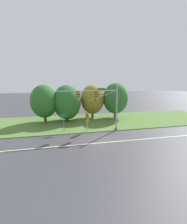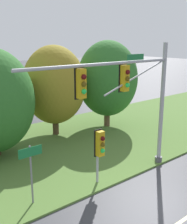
% 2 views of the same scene
% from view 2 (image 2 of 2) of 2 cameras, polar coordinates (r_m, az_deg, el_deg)
% --- Properties ---
extents(ground_plane, '(160.00, 160.00, 0.00)m').
position_cam_2_polar(ground_plane, '(13.10, 13.71, -17.84)').
color(ground_plane, '#3D3D42').
extents(lane_stripe, '(36.00, 0.16, 0.01)m').
position_cam_2_polar(lane_stripe, '(12.56, 18.34, -19.76)').
color(lane_stripe, beige).
rests_on(lane_stripe, ground).
extents(grass_verge, '(48.00, 11.50, 0.10)m').
position_cam_2_polar(grass_verge, '(18.56, -7.13, -7.27)').
color(grass_verge, '#517533').
rests_on(grass_verge, ground).
extents(traffic_signal_mast, '(8.62, 0.49, 6.67)m').
position_cam_2_polar(traffic_signal_mast, '(13.71, 7.81, 4.02)').
color(traffic_signal_mast, '#9EA0A5').
rests_on(traffic_signal_mast, grass_verge).
extents(pedestrian_signal_near_kerb, '(0.46, 0.55, 2.74)m').
position_cam_2_polar(pedestrian_signal_near_kerb, '(13.35, 1.28, -6.95)').
color(pedestrian_signal_near_kerb, '#9EA0A5').
rests_on(pedestrian_signal_near_kerb, grass_verge).
extents(route_sign_post, '(1.05, 0.08, 2.61)m').
position_cam_2_polar(route_sign_post, '(12.15, -12.60, -10.49)').
color(route_sign_post, slate).
rests_on(route_sign_post, grass_verge).
extents(tree_behind_signpost, '(4.48, 4.48, 6.46)m').
position_cam_2_polar(tree_behind_signpost, '(20.19, -7.99, 5.42)').
color(tree_behind_signpost, '#4C3823').
rests_on(tree_behind_signpost, grass_verge).
extents(tree_mid_verge, '(4.70, 4.70, 6.76)m').
position_cam_2_polar(tree_mid_verge, '(22.04, 2.85, 6.75)').
color(tree_mid_verge, brown).
rests_on(tree_mid_verge, grass_verge).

